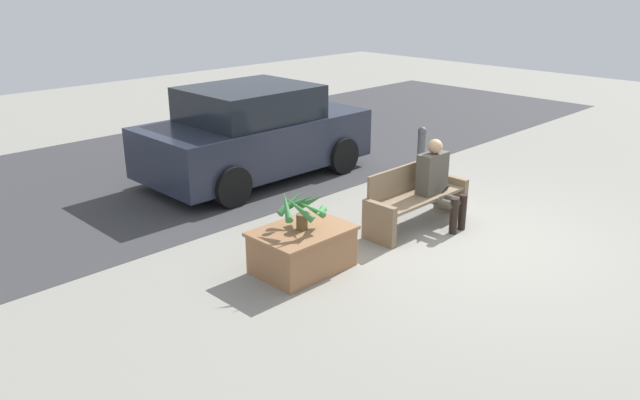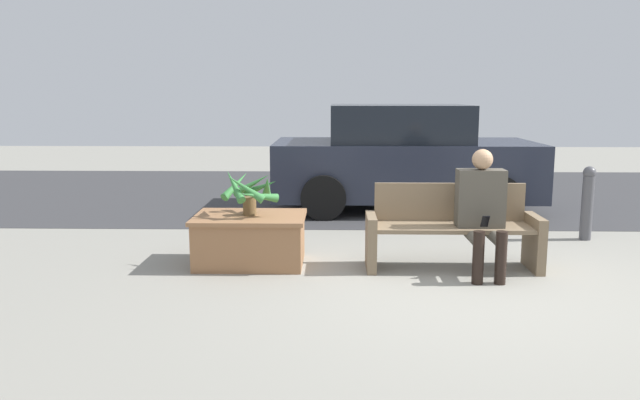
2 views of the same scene
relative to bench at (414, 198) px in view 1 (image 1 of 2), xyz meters
name	(u,v)px [view 1 (image 1 of 2)]	position (x,y,z in m)	size (l,w,h in m)	color
ground_plane	(456,238)	(0.03, -0.67, -0.39)	(30.00, 30.00, 0.00)	gray
road_surface	(214,158)	(0.03, 4.69, -0.39)	(20.00, 6.00, 0.01)	#38383A
bench	(414,198)	(0.00, 0.00, 0.00)	(1.69, 0.51, 0.82)	#7A664C
person_seated	(437,179)	(0.25, -0.18, 0.25)	(0.45, 0.62, 1.19)	#4C473D
planter_box	(302,248)	(-2.02, 0.08, -0.12)	(1.11, 0.80, 0.50)	#936642
potted_plant	(302,208)	(-2.00, 0.08, 0.37)	(0.61, 0.63, 0.48)	brown
parked_car	(254,134)	(-0.15, 3.23, 0.36)	(3.83, 1.98, 1.55)	#232838
bollard_post	(421,151)	(1.82, 1.24, 0.07)	(0.15, 0.15, 0.88)	#4C4C51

